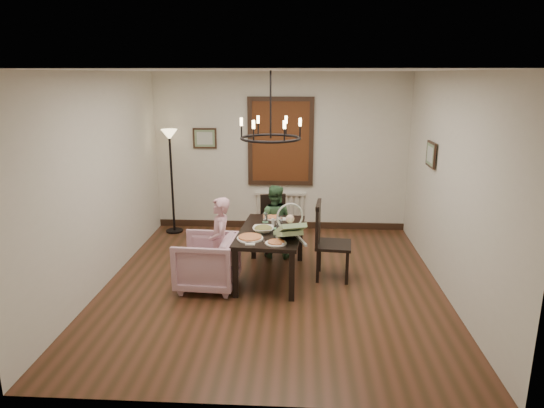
# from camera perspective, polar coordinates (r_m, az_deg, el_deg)

# --- Properties ---
(room_shell) EXTENTS (4.51, 5.00, 2.81)m
(room_shell) POSITION_cam_1_polar(r_m,az_deg,el_deg) (6.58, 0.24, 3.14)
(room_shell) COLOR #552E1D
(room_shell) RESTS_ON ground
(dining_table) EXTENTS (0.94, 1.54, 0.70)m
(dining_table) POSITION_cam_1_polar(r_m,az_deg,el_deg) (6.66, -0.15, -3.75)
(dining_table) COLOR black
(dining_table) RESTS_ON room_shell
(chair_far) EXTENTS (0.49, 0.49, 0.92)m
(chair_far) POSITION_cam_1_polar(r_m,az_deg,el_deg) (7.63, 0.36, -2.47)
(chair_far) COLOR black
(chair_far) RESTS_ON room_shell
(chair_right) EXTENTS (0.53, 0.53, 1.09)m
(chair_right) POSITION_cam_1_polar(r_m,az_deg,el_deg) (6.72, 7.25, -4.30)
(chair_right) COLOR black
(chair_right) RESTS_ON room_shell
(armchair) EXTENTS (0.83, 0.81, 0.71)m
(armchair) POSITION_cam_1_polar(r_m,az_deg,el_deg) (6.50, -7.65, -6.80)
(armchair) COLOR #C697AD
(armchair) RESTS_ON room_shell
(elderly_woman) EXTENTS (0.31, 0.41, 1.02)m
(elderly_woman) POSITION_cam_1_polar(r_m,az_deg,el_deg) (6.43, -6.10, -5.50)
(elderly_woman) COLOR #D294A2
(elderly_woman) RESTS_ON room_shell
(seated_man) EXTENTS (0.50, 0.41, 0.94)m
(seated_man) POSITION_cam_1_polar(r_m,az_deg,el_deg) (7.47, 0.24, -2.76)
(seated_man) COLOR #3A633C
(seated_man) RESTS_ON room_shell
(baby_bouncer) EXTENTS (0.51, 0.60, 0.33)m
(baby_bouncer) POSITION_cam_1_polar(r_m,az_deg,el_deg) (6.17, 2.10, -2.84)
(baby_bouncer) COLOR #A9CE8E
(baby_bouncer) RESTS_ON dining_table
(salad_bowl) EXTENTS (0.35, 0.35, 0.09)m
(salad_bowl) POSITION_cam_1_polar(r_m,az_deg,el_deg) (6.53, -1.04, -2.96)
(salad_bowl) COLOR white
(salad_bowl) RESTS_ON dining_table
(pizza_platter) EXTENTS (0.34, 0.34, 0.04)m
(pizza_platter) POSITION_cam_1_polar(r_m,az_deg,el_deg) (6.27, -2.60, -3.97)
(pizza_platter) COLOR tan
(pizza_platter) RESTS_ON dining_table
(drinking_glass) EXTENTS (0.06, 0.06, 0.12)m
(drinking_glass) POSITION_cam_1_polar(r_m,az_deg,el_deg) (6.62, 0.77, -2.52)
(drinking_glass) COLOR silver
(drinking_glass) RESTS_ON dining_table
(window_blinds) EXTENTS (1.00, 0.03, 1.40)m
(window_blinds) POSITION_cam_1_polar(r_m,az_deg,el_deg) (8.60, 1.02, 7.33)
(window_blinds) COLOR #522E10
(window_blinds) RESTS_ON room_shell
(radiator) EXTENTS (0.92, 0.12, 0.62)m
(radiator) POSITION_cam_1_polar(r_m,az_deg,el_deg) (8.88, 0.99, -0.67)
(radiator) COLOR silver
(radiator) RESTS_ON room_shell
(picture_back) EXTENTS (0.42, 0.03, 0.36)m
(picture_back) POSITION_cam_1_polar(r_m,az_deg,el_deg) (8.77, -7.91, 7.67)
(picture_back) COLOR black
(picture_back) RESTS_ON room_shell
(picture_right) EXTENTS (0.03, 0.42, 0.36)m
(picture_right) POSITION_cam_1_polar(r_m,az_deg,el_deg) (7.29, 18.21, 5.56)
(picture_right) COLOR black
(picture_right) RESTS_ON room_shell
(floor_lamp) EXTENTS (0.30, 0.30, 1.80)m
(floor_lamp) POSITION_cam_1_polar(r_m,az_deg,el_deg) (8.71, -11.69, 2.44)
(floor_lamp) COLOR black
(floor_lamp) RESTS_ON room_shell
(chandelier) EXTENTS (0.80, 0.80, 0.04)m
(chandelier) POSITION_cam_1_polar(r_m,az_deg,el_deg) (6.35, -0.16, 7.75)
(chandelier) COLOR black
(chandelier) RESTS_ON room_shell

